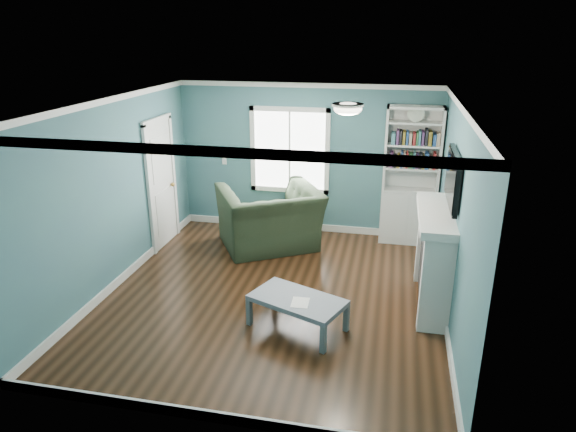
# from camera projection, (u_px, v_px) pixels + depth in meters

# --- Properties ---
(floor) EXTENTS (5.00, 5.00, 0.00)m
(floor) POSITION_uv_depth(u_px,v_px,m) (274.00, 294.00, 7.05)
(floor) COLOR black
(floor) RESTS_ON ground
(room_walls) EXTENTS (5.00, 5.00, 5.00)m
(room_walls) POSITION_uv_depth(u_px,v_px,m) (273.00, 184.00, 6.51)
(room_walls) COLOR #3C6575
(room_walls) RESTS_ON ground
(trim) EXTENTS (4.50, 5.00, 2.60)m
(trim) POSITION_uv_depth(u_px,v_px,m) (273.00, 210.00, 6.63)
(trim) COLOR white
(trim) RESTS_ON ground
(window) EXTENTS (1.40, 0.06, 1.50)m
(window) POSITION_uv_depth(u_px,v_px,m) (290.00, 150.00, 8.90)
(window) COLOR white
(window) RESTS_ON room_walls
(bookshelf) EXTENTS (0.90, 0.35, 2.31)m
(bookshelf) POSITION_uv_depth(u_px,v_px,m) (409.00, 190.00, 8.51)
(bookshelf) COLOR silver
(bookshelf) RESTS_ON ground
(fireplace) EXTENTS (0.44, 1.58, 1.30)m
(fireplace) POSITION_uv_depth(u_px,v_px,m) (434.00, 259.00, 6.61)
(fireplace) COLOR black
(fireplace) RESTS_ON ground
(tv) EXTENTS (0.06, 1.10, 0.65)m
(tv) POSITION_uv_depth(u_px,v_px,m) (453.00, 179.00, 6.22)
(tv) COLOR black
(tv) RESTS_ON fireplace
(door) EXTENTS (0.12, 0.98, 2.17)m
(door) POSITION_uv_depth(u_px,v_px,m) (162.00, 182.00, 8.40)
(door) COLOR silver
(door) RESTS_ON ground
(ceiling_fixture) EXTENTS (0.38, 0.38, 0.15)m
(ceiling_fixture) POSITION_uv_depth(u_px,v_px,m) (348.00, 108.00, 6.10)
(ceiling_fixture) COLOR white
(ceiling_fixture) RESTS_ON room_walls
(light_switch) EXTENTS (0.08, 0.01, 0.12)m
(light_switch) POSITION_uv_depth(u_px,v_px,m) (224.00, 161.00, 9.21)
(light_switch) COLOR white
(light_switch) RESTS_ON room_walls
(recliner) EXTENTS (1.84, 1.65, 1.35)m
(recliner) POSITION_uv_depth(u_px,v_px,m) (270.00, 209.00, 8.38)
(recliner) COLOR black
(recliner) RESTS_ON ground
(coffee_table) EXTENTS (1.26, 0.98, 0.40)m
(coffee_table) POSITION_uv_depth(u_px,v_px,m) (297.00, 302.00, 6.15)
(coffee_table) COLOR #556066
(coffee_table) RESTS_ON ground
(paper_sheet) EXTENTS (0.21, 0.27, 0.00)m
(paper_sheet) POSITION_uv_depth(u_px,v_px,m) (300.00, 302.00, 6.03)
(paper_sheet) COLOR white
(paper_sheet) RESTS_ON coffee_table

